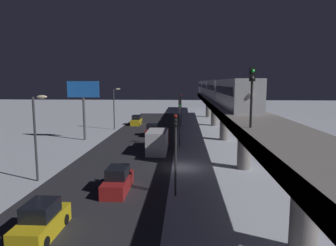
{
  "coord_description": "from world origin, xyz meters",
  "views": [
    {
      "loc": [
        -0.38,
        30.57,
        8.75
      ],
      "look_at": [
        2.51,
        -22.45,
        1.61
      ],
      "focal_mm": 32.54,
      "sensor_mm": 36.0,
      "label": 1
    }
  ],
  "objects": [
    {
      "name": "street_lamp_near",
      "position": [
        12.46,
        5.0,
        4.81
      ],
      "size": [
        1.35,
        0.44,
        7.65
      ],
      "color": "#38383D",
      "rests_on": "ground_plane"
    },
    {
      "name": "box_truck",
      "position": [
        2.98,
        -7.44,
        1.35
      ],
      "size": [
        2.4,
        7.4,
        2.8
      ],
      "color": "#A51E1E",
      "rests_on": "ground_plane"
    },
    {
      "name": "street_lamp_far",
      "position": [
        12.46,
        -25.0,
        4.81
      ],
      "size": [
        1.35,
        0.44,
        7.65
      ],
      "color": "#38383D",
      "rests_on": "ground_plane"
    },
    {
      "name": "traffic_light_near",
      "position": [
        0.28,
        7.93,
        4.2
      ],
      "size": [
        0.32,
        0.44,
        6.4
      ],
      "color": "#2D2D2D",
      "rests_on": "ground_plane"
    },
    {
      "name": "avenue_asphalt",
      "position": [
        6.38,
        0.0,
        0.0
      ],
      "size": [
        11.0,
        109.25,
        0.01
      ],
      "primitive_type": "cube",
      "color": "#28282D",
      "rests_on": "ground_plane"
    },
    {
      "name": "traffic_light_far",
      "position": [
        0.28,
        -28.83,
        4.2
      ],
      "size": [
        0.32,
        0.44,
        6.4
      ],
      "color": "#2D2D2D",
      "rests_on": "ground_plane"
    },
    {
      "name": "traffic_light_mid",
      "position": [
        0.28,
        -10.45,
        4.2
      ],
      "size": [
        0.32,
        0.44,
        6.4
      ],
      "color": "#2D2D2D",
      "rests_on": "ground_plane"
    },
    {
      "name": "sedan_yellow",
      "position": [
        9.58,
        -31.52,
        0.79
      ],
      "size": [
        1.91,
        4.68,
        1.97
      ],
      "color": "gold",
      "rests_on": "ground_plane"
    },
    {
      "name": "elevated_railway",
      "position": [
        -6.37,
        0.0,
        4.94
      ],
      "size": [
        5.0,
        109.25,
        5.71
      ],
      "color": "gray",
      "rests_on": "ground_plane"
    },
    {
      "name": "ground_plane",
      "position": [
        0.0,
        0.0,
        0.0
      ],
      "size": [
        240.0,
        240.0,
        0.0
      ],
      "primitive_type": "plane",
      "color": "silver"
    },
    {
      "name": "commercial_billboard",
      "position": [
        14.81,
        -14.44,
        6.83
      ],
      "size": [
        4.8,
        0.36,
        8.9
      ],
      "color": "#4C4C51",
      "rests_on": "ground_plane"
    },
    {
      "name": "taxi_cab",
      "position": [
        7.78,
        14.45,
        0.78
      ],
      "size": [
        1.91,
        4.4,
        1.97
      ],
      "color": "gold",
      "rests_on": "ground_plane"
    },
    {
      "name": "subway_train",
      "position": [
        -6.47,
        -34.95,
        7.48
      ],
      "size": [
        2.94,
        74.07,
        3.4
      ],
      "color": "#B7BABF",
      "rests_on": "elevated_railway"
    },
    {
      "name": "sedan_red_2",
      "position": [
        4.98,
        -18.79,
        0.8
      ],
      "size": [
        1.8,
        4.02,
        1.97
      ],
      "rotation": [
        0.0,
        0.0,
        3.14
      ],
      "color": "#A51E1E",
      "rests_on": "ground_plane"
    },
    {
      "name": "rail_signal",
      "position": [
        -4.84,
        10.0,
        8.43
      ],
      "size": [
        0.36,
        0.41,
        4.0
      ],
      "color": "black",
      "rests_on": "elevated_railway"
    },
    {
      "name": "sedan_red",
      "position": [
        4.98,
        7.05,
        0.8
      ],
      "size": [
        1.8,
        4.76,
        1.97
      ],
      "rotation": [
        0.0,
        0.0,
        3.14
      ],
      "color": "#A51E1E",
      "rests_on": "ground_plane"
    }
  ]
}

